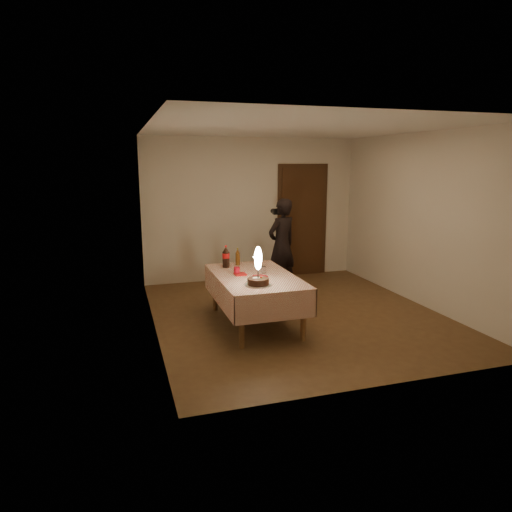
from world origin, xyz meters
name	(u,v)px	position (x,y,z in m)	size (l,w,h in m)	color
ground	(297,314)	(0.00, 0.00, 0.00)	(4.00, 4.50, 0.01)	brown
room_shell	(299,199)	(0.03, 0.08, 1.65)	(4.04, 4.54, 2.62)	beige
dining_table	(255,282)	(-0.69, -0.20, 0.59)	(1.02, 1.72, 0.68)	brown
birthday_cake	(258,275)	(-0.80, -0.68, 0.80)	(0.33, 0.33, 0.48)	white
red_plate	(260,277)	(-0.66, -0.31, 0.68)	(0.22, 0.22, 0.01)	#B60C1A
red_cup	(237,271)	(-0.91, -0.08, 0.73)	(0.08, 0.08, 0.10)	#A70B1C
clear_cup	(264,270)	(-0.55, -0.12, 0.72)	(0.07, 0.07, 0.09)	white
napkin_stack	(240,274)	(-0.87, -0.13, 0.69)	(0.15, 0.15, 0.02)	#AA1413
cola_bottle	(226,257)	(-0.95, 0.37, 0.83)	(0.10, 0.10, 0.32)	black
amber_bottle_left	(238,257)	(-0.75, 0.46, 0.80)	(0.06, 0.06, 0.25)	#502C0D
amber_bottle_right	(258,256)	(-0.45, 0.43, 0.80)	(0.06, 0.06, 0.25)	#502C0D
photographer	(282,245)	(0.25, 1.32, 0.78)	(0.67, 0.57, 1.56)	black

